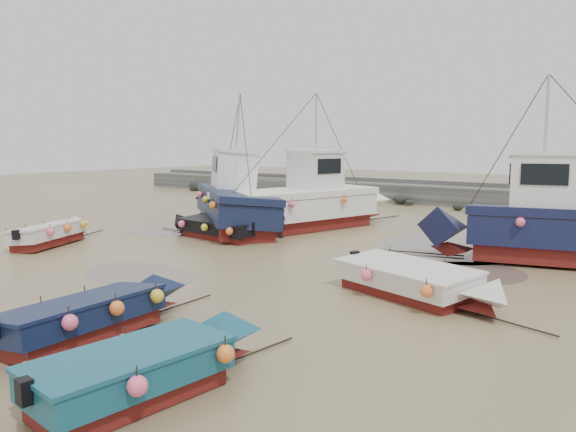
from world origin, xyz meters
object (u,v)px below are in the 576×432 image
at_px(dinghy_5, 418,278).
at_px(cabin_boat_0, 231,201).
at_px(dinghy_1, 96,310).
at_px(person, 279,238).
at_px(cabin_boat_2, 549,223).
at_px(dinghy_4, 215,225).
at_px(dinghy_0, 54,231).
at_px(dinghy_2, 151,361).
at_px(cabin_boat_1, 308,201).

relative_size(dinghy_5, cabin_boat_0, 0.65).
bearing_deg(dinghy_1, person, 107.09).
bearing_deg(cabin_boat_2, dinghy_4, 88.57).
bearing_deg(dinghy_0, dinghy_4, 27.02).
height_order(cabin_boat_2, person, cabin_boat_2).
distance_m(dinghy_1, cabin_boat_0, 14.60).
distance_m(dinghy_2, dinghy_5, 7.80).
xyz_separation_m(dinghy_5, cabin_boat_0, (-11.86, 5.78, 0.77)).
relative_size(cabin_boat_0, person, 5.75).
xyz_separation_m(dinghy_0, person, (6.08, 6.57, -0.56)).
distance_m(dinghy_2, dinghy_4, 14.85).
bearing_deg(dinghy_5, cabin_boat_0, -100.01).
relative_size(dinghy_5, cabin_boat_1, 0.54).
bearing_deg(person, cabin_boat_0, -25.59).
relative_size(dinghy_1, cabin_boat_1, 0.51).
bearing_deg(dinghy_0, dinghy_1, -50.70).
distance_m(dinghy_4, person, 2.72).
relative_size(dinghy_0, dinghy_2, 0.99).
bearing_deg(dinghy_1, cabin_boat_2, 62.69).
bearing_deg(dinghy_4, dinghy_1, -142.88).
height_order(cabin_boat_0, person, cabin_boat_0).
bearing_deg(cabin_boat_2, dinghy_1, 141.11).
relative_size(dinghy_5, cabin_boat_2, 0.64).
bearing_deg(dinghy_5, dinghy_4, -92.44).
xyz_separation_m(dinghy_1, cabin_boat_2, (5.82, 13.15, 0.81)).
bearing_deg(dinghy_0, cabin_boat_2, 1.69).
bearing_deg(dinghy_4, dinghy_2, -135.05).
bearing_deg(cabin_boat_1, person, -65.71).
bearing_deg(cabin_boat_0, dinghy_4, -114.58).
xyz_separation_m(dinghy_2, dinghy_4, (-9.65, 11.28, -0.02)).
bearing_deg(cabin_boat_0, dinghy_0, -163.61).
height_order(dinghy_5, cabin_boat_1, cabin_boat_1).
distance_m(dinghy_1, dinghy_2, 3.31).
distance_m(dinghy_5, person, 10.05).
xyz_separation_m(dinghy_1, cabin_boat_0, (-7.69, 12.38, 0.77)).
height_order(dinghy_4, person, dinghy_4).
xyz_separation_m(dinghy_1, dinghy_5, (4.18, 6.61, -0.01)).
distance_m(dinghy_2, person, 14.96).
height_order(dinghy_1, dinghy_5, same).
height_order(dinghy_4, cabin_boat_2, cabin_boat_2).
height_order(dinghy_2, cabin_boat_1, cabin_boat_1).
relative_size(dinghy_2, dinghy_4, 0.87).
relative_size(dinghy_4, cabin_boat_2, 0.66).
height_order(cabin_boat_0, cabin_boat_2, same).
bearing_deg(dinghy_5, dinghy_0, -68.68).
relative_size(dinghy_1, cabin_boat_0, 0.62).
height_order(dinghy_4, cabin_boat_0, cabin_boat_0).
distance_m(cabin_boat_0, cabin_boat_1, 3.59).
bearing_deg(dinghy_2, cabin_boat_0, 133.94).
xyz_separation_m(dinghy_2, cabin_boat_1, (-8.06, 15.81, 0.75)).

